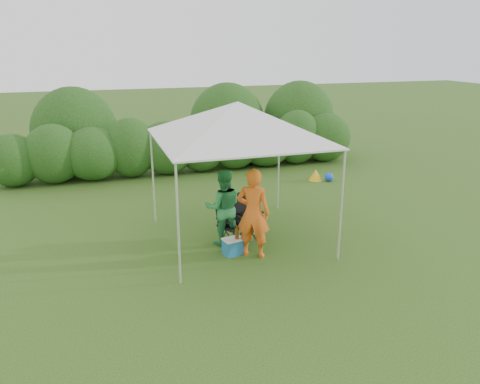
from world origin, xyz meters
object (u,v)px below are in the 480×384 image
object	(u,v)px
canopy	(238,121)
cooler	(233,246)
chair_left	(230,219)
woman	(223,207)
man	(253,213)
chair_right	(243,214)

from	to	relation	value
canopy	cooler	world-z (taller)	canopy
canopy	chair_left	world-z (taller)	canopy
woman	man	bearing A→B (deg)	127.14
canopy	chair_right	world-z (taller)	canopy
chair_right	chair_left	bearing A→B (deg)	178.21
man	woman	bearing A→B (deg)	-30.73
man	woman	world-z (taller)	man
man	woman	size ratio (longest dim) A/B	1.11
chair_right	woman	distance (m)	0.53
chair_right	cooler	bearing A→B (deg)	-138.60
cooler	woman	bearing A→B (deg)	80.89
man	woman	xyz separation A→B (m)	(-0.37, 0.72, -0.09)
chair_left	man	world-z (taller)	man
chair_left	cooler	size ratio (longest dim) A/B	1.96
man	cooler	size ratio (longest dim) A/B	3.92
chair_right	canopy	bearing A→B (deg)	160.14
cooler	chair_left	bearing A→B (deg)	67.04
chair_left	man	distance (m)	0.88
canopy	chair_left	distance (m)	1.99
chair_right	woman	world-z (taller)	woman
canopy	woman	world-z (taller)	canopy
canopy	chair_left	bearing A→B (deg)	-156.25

